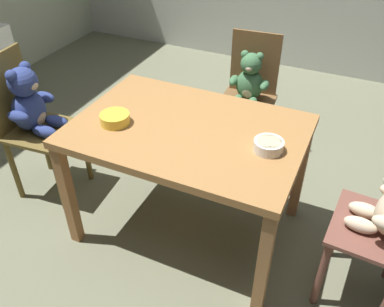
% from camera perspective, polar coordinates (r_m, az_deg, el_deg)
% --- Properties ---
extents(ground_plane, '(5.20, 5.20, 0.04)m').
position_cam_1_polar(ground_plane, '(2.57, -0.47, -10.19)').
color(ground_plane, '#6C6E56').
extents(dining_table, '(1.18, 0.82, 0.71)m').
position_cam_1_polar(dining_table, '(2.14, -0.56, 1.77)').
color(dining_table, '#9F6D3B').
rests_on(dining_table, ground_plane).
extents(teddy_chair_near_left, '(0.42, 0.41, 0.93)m').
position_cam_1_polar(teddy_chair_near_left, '(2.65, -21.52, 5.62)').
color(teddy_chair_near_left, brown).
rests_on(teddy_chair_near_left, ground_plane).
extents(teddy_chair_far_center, '(0.39, 0.42, 0.90)m').
position_cam_1_polar(teddy_chair_far_center, '(2.83, 7.92, 8.96)').
color(teddy_chair_far_center, brown).
rests_on(teddy_chair_far_center, ground_plane).
extents(porridge_bowl_white_near_right, '(0.14, 0.14, 0.05)m').
position_cam_1_polar(porridge_bowl_white_near_right, '(1.95, 10.62, 1.11)').
color(porridge_bowl_white_near_right, silver).
rests_on(porridge_bowl_white_near_right, dining_table).
extents(porridge_bowl_yellow_near_left, '(0.15, 0.15, 0.05)m').
position_cam_1_polar(porridge_bowl_yellow_near_left, '(2.15, -10.69, 4.83)').
color(porridge_bowl_yellow_near_left, yellow).
rests_on(porridge_bowl_yellow_near_left, dining_table).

